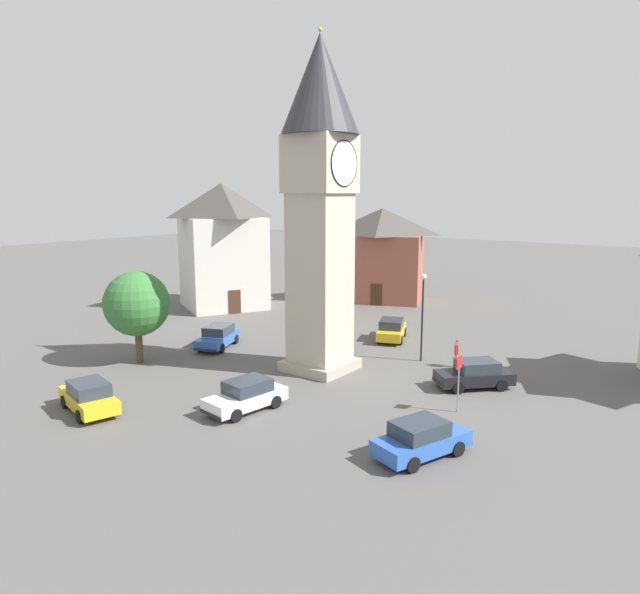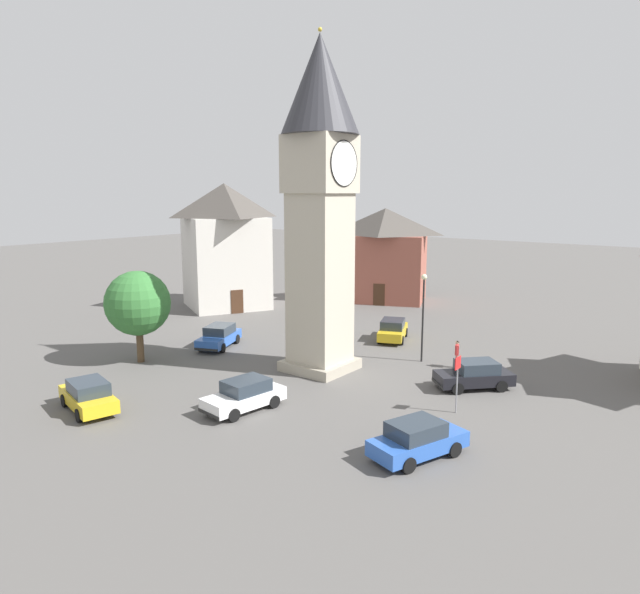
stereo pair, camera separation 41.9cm
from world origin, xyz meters
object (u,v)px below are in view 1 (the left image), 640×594
Objects in this scene: car_silver_kerb at (391,329)px; lamp_post at (423,304)px; pedestrian at (456,351)px; tree at (137,304)px; building_shop_left at (223,245)px; car_black_far at (89,397)px; road_sign at (459,374)px; car_blue_kerb at (218,337)px; car_green_alley at (421,439)px; car_red_corner at (475,374)px; building_terrace_right at (382,254)px; clock_tower at (320,179)px; car_white_side at (246,395)px.

car_silver_kerb is 0.80× the size of lamp_post.
pedestrian reaches higher than car_silver_kerb.
tree is 0.51× the size of building_shop_left.
building_shop_left is (15.74, 8.78, 2.04)m from tree.
car_black_far is 1.58× the size of road_sign.
car_blue_kerb is 1.00× the size of car_green_alley.
car_red_corner is 26.29m from building_terrace_right.
car_black_far is 26.66m from building_shop_left.
car_silver_kerb is at bearing -146.53° from building_terrace_right.
clock_tower is at bearing -118.42° from building_shop_left.
lamp_post is at bearing 58.76° from car_red_corner.
building_shop_left reaches higher than car_green_alley.
road_sign is at bearing -142.10° from building_terrace_right.
building_shop_left is at bearing 77.85° from lamp_post.
car_silver_kerb is 7.33m from pedestrian.
clock_tower is 3.35× the size of tree.
clock_tower is 6.92× the size of road_sign.
car_red_corner is at bearing -121.24° from lamp_post.
car_white_side is at bearing 157.26° from pedestrian.
car_white_side is (-7.46, -1.05, -10.52)m from clock_tower.
lamp_post is (-3.54, -4.16, 2.91)m from car_silver_kerb.
building_terrace_right is 29.57m from road_sign.
building_shop_left is at bearing 74.28° from car_red_corner.
car_blue_kerb is at bearing -13.86° from tree.
road_sign is at bearing 8.07° from car_green_alley.
car_green_alley is 13.86m from lamp_post.
building_terrace_right reaches higher than car_green_alley.
tree is (-10.92, 16.35, 2.74)m from pedestrian.
car_red_corner is 20.54m from tree.
car_red_corner is 0.93× the size of car_green_alley.
road_sign is (5.38, 0.76, 1.14)m from car_green_alley.
car_white_side is at bearing 166.50° from lamp_post.
tree is (-8.01, 18.68, 2.99)m from car_red_corner.
car_white_side is at bearing -52.11° from car_black_far.
building_shop_left is (22.27, 13.76, 5.03)m from car_black_far.
building_terrace_right is at bearing 0.12° from car_blue_kerb.
car_silver_kerb is at bearing 3.94° from car_white_side.
car_green_alley is (-15.63, -10.26, 0.00)m from car_silver_kerb.
pedestrian is 26.03m from building_shop_left.
car_silver_kerb is 17.69m from tree.
car_blue_kerb is 1.00× the size of car_silver_kerb.
clock_tower is 4.34× the size of car_blue_kerb.
car_green_alley is (-9.28, -1.46, 0.00)m from car_red_corner.
car_silver_kerb is 14.02m from road_sign.
car_green_alley is at bearing -162.72° from pedestrian.
car_green_alley is 0.80× the size of lamp_post.
car_white_side is 7.62m from car_black_far.
pedestrian is 0.18× the size of building_terrace_right.
clock_tower is 13.22m from pedestrian.
lamp_post reaches higher than car_white_side.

